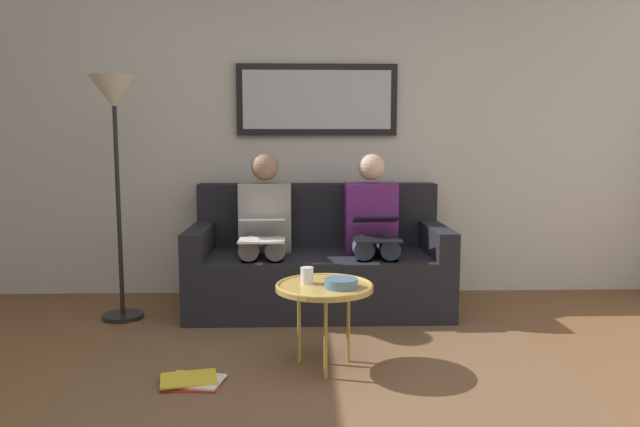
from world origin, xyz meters
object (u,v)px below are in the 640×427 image
framed_mirror (317,100)px  person_right (265,227)px  cup (307,275)px  person_left (372,227)px  bowl (341,283)px  standing_lamp (115,120)px  laptop_white (262,229)px  coffee_table (324,288)px  magazine_stack (192,381)px  couch (318,265)px  laptop_black (376,228)px

framed_mirror → person_right: bearing=49.4°
cup → person_left: person_left is taller
bowl → standing_lamp: size_ratio=0.11×
standing_lamp → person_left: bearing=-173.6°
framed_mirror → laptop_white: bearing=60.9°
framed_mirror → standing_lamp: framed_mirror is taller
coffee_table → person_left: bearing=-108.8°
magazine_stack → laptop_white: bearing=-104.6°
couch → framed_mirror: size_ratio=1.47×
coffee_table → person_left: (-0.39, -1.15, 0.17)m
standing_lamp → laptop_black: bearing=178.8°
bowl → magazine_stack: 0.91m
coffee_table → magazine_stack: bearing=16.8°
couch → person_right: size_ratio=1.62×
cup → person_left: 1.21m
magazine_stack → person_right: bearing=-102.0°
coffee_table → person_right: person_right is taller
person_right → magazine_stack: (0.29, 1.35, -0.59)m
standing_lamp → framed_mirror: bearing=-154.5°
cup → couch: bearing=-94.5°
bowl → laptop_black: (-0.31, -0.97, 0.15)m
person_left → standing_lamp: 1.93m
person_left → magazine_stack: 1.82m
framed_mirror → coffee_table: 1.95m
coffee_table → person_right: size_ratio=0.46×
standing_lamp → coffee_table: bearing=145.3°
coffee_table → cup: size_ratio=5.84×
bowl → person_left: (-0.31, -1.21, 0.12)m
framed_mirror → bowl: (-0.09, 1.66, -1.07)m
bowl → standing_lamp: 1.98m
cup → bowl: size_ratio=0.51×
coffee_table → laptop_white: bearing=-66.6°
couch → person_left: bearing=170.1°
person_right → magazine_stack: person_right is taller
laptop_black → magazine_stack: 1.66m
couch → laptop_black: size_ratio=4.87×
person_left → person_right: same height
laptop_black → person_left: bearing=-90.0°
framed_mirror → person_left: 1.12m
framed_mirror → person_right: framed_mirror is taller
person_left → person_right: (0.78, 0.00, 0.00)m
cup → person_right: bearing=-74.9°
magazine_stack → laptop_black: bearing=-133.8°
cup → laptop_black: bearing=-119.1°
framed_mirror → laptop_white: 1.22m
coffee_table → standing_lamp: bearing=-34.7°
bowl → laptop_black: size_ratio=0.47×
bowl → magazine_stack: (0.77, 0.15, -0.46)m
magazine_stack → standing_lamp: size_ratio=0.21×
laptop_black → magazine_stack: size_ratio=1.10×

